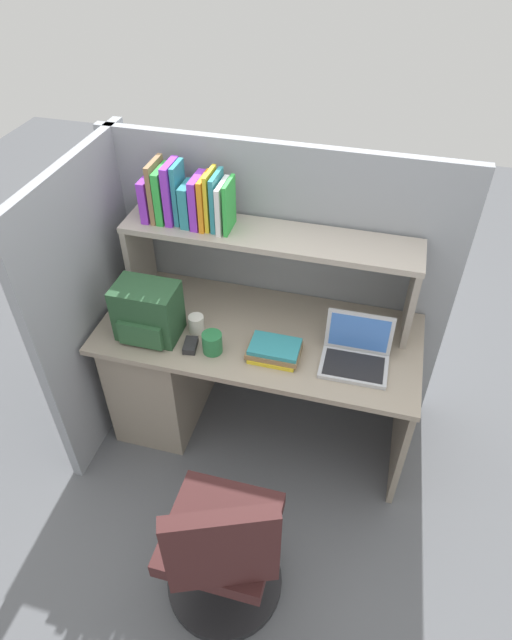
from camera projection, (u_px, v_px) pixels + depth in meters
The scene contains 13 objects.
ground_plane at pixel (258, 424), 3.16m from camera, with size 8.00×8.00×0.00m, color #595B60.
desk at pixel (190, 363), 2.97m from camera, with size 1.60×0.70×0.73m.
cubicle_partition_rear at pixel (276, 280), 2.93m from camera, with size 1.84×0.05×1.55m, color gray.
cubicle_partition_left at pixel (97, 303), 2.78m from camera, with size 0.05×1.06×1.55m, color gray.
overhead_hutch at pixel (269, 251), 2.60m from camera, with size 1.44×0.28×0.45m.
reference_books_on_shelf at pixel (186, 198), 2.53m from camera, with size 0.44×0.19×0.29m.
laptop at pixel (356, 353), 2.50m from camera, with size 0.31×0.25×0.22m.
backpack at pixel (147, 312), 2.59m from camera, with size 0.30×0.23×0.28m.
computer_mouse at pixel (190, 345), 2.59m from camera, with size 0.06×0.10×0.03m, color #262628.
paper_cup at pixel (196, 324), 2.66m from camera, with size 0.08×0.08×0.09m, color white.
snack_canister at pixel (212, 343), 2.55m from camera, with size 0.10×0.10×0.10m, color #26723F.
desk_book_stack at pixel (274, 350), 2.54m from camera, with size 0.25×0.20×0.07m.
office_chair at pixel (223, 553), 2.18m from camera, with size 0.53×0.55×0.93m.
Camera 1 is at (0.50, -1.93, 2.53)m, focal length 30.26 mm.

